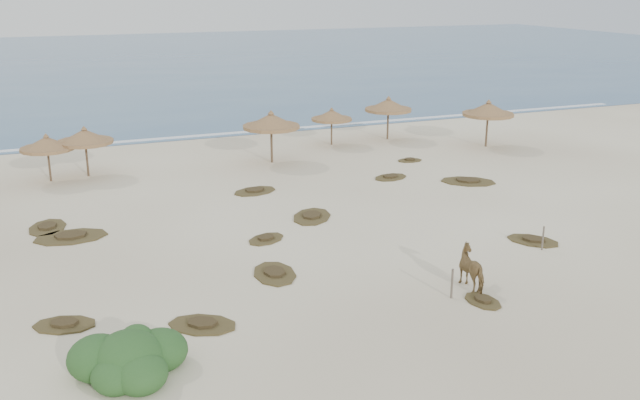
{
  "coord_description": "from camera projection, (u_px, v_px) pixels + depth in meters",
  "views": [
    {
      "loc": [
        -9.71,
        -20.66,
        10.01
      ],
      "look_at": [
        0.62,
        5.0,
        1.46
      ],
      "focal_mm": 40.0,
      "sensor_mm": 36.0,
      "label": 1
    }
  ],
  "objects": [
    {
      "name": "fence_post_near",
      "position": [
        452.0,
        284.0,
        23.3
      ],
      "size": [
        0.08,
        0.08,
        1.03
      ],
      "primitive_type": "cylinder",
      "rotation": [
        0.0,
        0.0,
        -0.04
      ],
      "color": "#63574A",
      "rests_on": "ground"
    },
    {
      "name": "palapa_5",
      "position": [
        388.0,
        106.0,
        46.29
      ],
      "size": [
        3.92,
        3.92,
        2.86
      ],
      "rotation": [
        0.0,
        0.0,
        0.35
      ],
      "color": "brown",
      "rests_on": "ground"
    },
    {
      "name": "ocean",
      "position": [
        112.0,
        62.0,
        91.2
      ],
      "size": [
        200.0,
        100.0,
        0.01
      ],
      "primitive_type": "cube",
      "color": "#2A527E",
      "rests_on": "ground"
    },
    {
      "name": "palapa_3",
      "position": [
        271.0,
        122.0,
        40.27
      ],
      "size": [
        3.86,
        3.86,
        3.04
      ],
      "rotation": [
        0.0,
        0.0,
        -0.21
      ],
      "color": "brown",
      "rests_on": "ground"
    },
    {
      "name": "scrub_7",
      "position": [
        390.0,
        177.0,
        37.7
      ],
      "size": [
        2.23,
        1.75,
        0.16
      ],
      "rotation": [
        0.0,
        0.0,
        0.27
      ],
      "color": "brown",
      "rests_on": "ground"
    },
    {
      "name": "horse",
      "position": [
        474.0,
        268.0,
        24.06
      ],
      "size": [
        0.76,
        1.66,
        1.4
      ],
      "primitive_type": "imported",
      "rotation": [
        0.0,
        0.0,
        3.14
      ],
      "color": "#9A7746",
      "rests_on": "ground"
    },
    {
      "name": "ground",
      "position": [
        357.0,
        282.0,
        24.73
      ],
      "size": [
        160.0,
        160.0,
        0.0
      ],
      "primitive_type": "plane",
      "color": "#FAF1CD",
      "rests_on": "ground"
    },
    {
      "name": "palapa_1",
      "position": [
        85.0,
        137.0,
        37.48
      ],
      "size": [
        3.48,
        3.48,
        2.73
      ],
      "rotation": [
        0.0,
        0.0,
        0.22
      ],
      "color": "brown",
      "rests_on": "ground"
    },
    {
      "name": "foam_line",
      "position": [
        195.0,
        136.0,
        47.78
      ],
      "size": [
        70.0,
        0.6,
        0.01
      ],
      "primitive_type": "cube",
      "color": "white",
      "rests_on": "ground"
    },
    {
      "name": "scrub_13",
      "position": [
        255.0,
        191.0,
        35.22
      ],
      "size": [
        2.57,
        2.03,
        0.16
      ],
      "rotation": [
        0.0,
        0.0,
        0.28
      ],
      "color": "brown",
      "rests_on": "ground"
    },
    {
      "name": "scrub_3",
      "position": [
        312.0,
        216.0,
        31.42
      ],
      "size": [
        2.73,
        2.98,
        0.16
      ],
      "rotation": [
        0.0,
        0.0,
        0.99
      ],
      "color": "brown",
      "rests_on": "ground"
    },
    {
      "name": "bush",
      "position": [
        129.0,
        359.0,
        18.77
      ],
      "size": [
        3.17,
        2.79,
        1.42
      ],
      "rotation": [
        0.0,
        0.0,
        0.13
      ],
      "color": "#345C27",
      "rests_on": "ground"
    },
    {
      "name": "palapa_6",
      "position": [
        488.0,
        110.0,
        44.22
      ],
      "size": [
        4.15,
        4.15,
        2.98
      ],
      "rotation": [
        0.0,
        0.0,
        0.38
      ],
      "color": "brown",
      "rests_on": "ground"
    },
    {
      "name": "scrub_2",
      "position": [
        266.0,
        239.0,
        28.69
      ],
      "size": [
        2.06,
        1.86,
        0.16
      ],
      "rotation": [
        0.0,
        0.0,
        0.55
      ],
      "color": "brown",
      "rests_on": "ground"
    },
    {
      "name": "scrub_0",
      "position": [
        65.0,
        324.0,
        21.55
      ],
      "size": [
        2.22,
        1.82,
        0.16
      ],
      "rotation": [
        0.0,
        0.0,
        2.79
      ],
      "color": "brown",
      "rests_on": "ground"
    },
    {
      "name": "scrub_12",
      "position": [
        483.0,
        301.0,
        23.14
      ],
      "size": [
        1.09,
        1.54,
        0.16
      ],
      "rotation": [
        0.0,
        0.0,
        1.67
      ],
      "color": "brown",
      "rests_on": "ground"
    },
    {
      "name": "scrub_1",
      "position": [
        71.0,
        236.0,
        28.94
      ],
      "size": [
        2.99,
        1.99,
        0.16
      ],
      "rotation": [
        0.0,
        0.0,
        3.12
      ],
      "color": "brown",
      "rests_on": "ground"
    },
    {
      "name": "scrub_10",
      "position": [
        410.0,
        160.0,
        41.25
      ],
      "size": [
        1.52,
        1.05,
        0.16
      ],
      "rotation": [
        0.0,
        0.0,
        3.07
      ],
      "color": "brown",
      "rests_on": "ground"
    },
    {
      "name": "palapa_2",
      "position": [
        47.0,
        144.0,
        36.54
      ],
      "size": [
        3.05,
        3.05,
        2.54
      ],
      "rotation": [
        0.0,
        0.0,
        -0.13
      ],
      "color": "brown",
      "rests_on": "ground"
    },
    {
      "name": "scrub_5",
      "position": [
        468.0,
        181.0,
        36.92
      ],
      "size": [
        3.38,
        3.07,
        0.16
      ],
      "rotation": [
        0.0,
        0.0,
        2.58
      ],
      "color": "brown",
      "rests_on": "ground"
    },
    {
      "name": "scrub_6",
      "position": [
        47.0,
        227.0,
        30.03
      ],
      "size": [
        1.97,
        2.58,
        0.16
      ],
      "rotation": [
        0.0,
        0.0,
        1.35
      ],
      "color": "brown",
      "rests_on": "ground"
    },
    {
      "name": "scrub_9",
      "position": [
        275.0,
        273.0,
        25.31
      ],
      "size": [
        1.74,
        2.45,
        0.16
      ],
      "rotation": [
        0.0,
        0.0,
        1.46
      ],
      "color": "brown",
      "rests_on": "ground"
    },
    {
      "name": "fence_post_far",
      "position": [
        543.0,
        238.0,
        27.5
      ],
      "size": [
        0.08,
        0.08,
        0.97
      ],
      "primitive_type": "cylinder",
      "rotation": [
        0.0,
        0.0,
        0.17
      ],
      "color": "#63574A",
      "rests_on": "ground"
    },
    {
      "name": "scrub_11",
      "position": [
        202.0,
        324.0,
        21.55
      ],
      "size": [
        2.56,
        2.33,
        0.16
      ],
      "rotation": [
        0.0,
        0.0,
        2.57
      ],
      "color": "brown",
      "rests_on": "ground"
    },
    {
      "name": "palapa_4",
      "position": [
        332.0,
        116.0,
        44.79
      ],
      "size": [
        3.18,
        3.18,
        2.41
      ],
      "rotation": [
        0.0,
        0.0,
        -0.28
      ],
      "color": "brown",
      "rests_on": "ground"
    },
    {
      "name": "scrub_4",
      "position": [
        533.0,
        240.0,
        28.52
      ],
      "size": [
        2.31,
        2.48,
        0.16
      ],
      "rotation": [
        0.0,
        0.0,
        2.18
      ],
      "color": "brown",
      "rests_on": "ground"
    }
  ]
}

